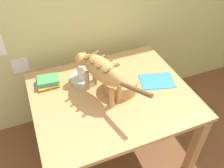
% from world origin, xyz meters
% --- Properties ---
extents(dining_table, '(1.19, 0.99, 0.73)m').
position_xyz_m(dining_table, '(-0.05, 1.13, 0.64)').
color(dining_table, tan).
rests_on(dining_table, ground_plane).
extents(cat, '(0.31, 0.67, 0.33)m').
position_xyz_m(cat, '(-0.12, 1.16, 0.96)').
color(cat, tan).
rests_on(cat, dining_table).
extents(saucer_bowl, '(0.21, 0.21, 0.04)m').
position_xyz_m(saucer_bowl, '(-0.20, 1.36, 0.75)').
color(saucer_bowl, '#B7BBA3').
rests_on(saucer_bowl, dining_table).
extents(coffee_mug, '(0.14, 0.10, 0.08)m').
position_xyz_m(coffee_mug, '(-0.20, 1.36, 0.81)').
color(coffee_mug, white).
rests_on(coffee_mug, saucer_bowl).
extents(magazine, '(0.31, 0.26, 0.01)m').
position_xyz_m(magazine, '(0.34, 1.13, 0.73)').
color(magazine, '#3686C0').
rests_on(magazine, dining_table).
extents(book_stack, '(0.19, 0.14, 0.06)m').
position_xyz_m(book_stack, '(-0.48, 1.42, 0.76)').
color(book_stack, red).
rests_on(book_stack, dining_table).
extents(wicker_basket, '(0.26, 0.26, 0.11)m').
position_xyz_m(wicker_basket, '(0.03, 1.15, 0.79)').
color(wicker_basket, tan).
rests_on(wicker_basket, dining_table).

